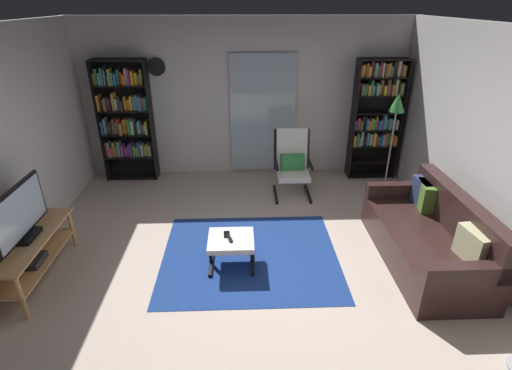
# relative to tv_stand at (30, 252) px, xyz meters

# --- Properties ---
(ground_plane) EXTENTS (7.02, 7.02, 0.00)m
(ground_plane) POSITION_rel_tv_stand_xyz_m (2.36, 0.04, -0.35)
(ground_plane) COLOR #C0AD9E
(wall_back) EXTENTS (5.60, 0.06, 2.60)m
(wall_back) POSITION_rel_tv_stand_xyz_m (2.36, 2.94, 0.95)
(wall_back) COLOR silver
(wall_back) RESTS_ON ground
(wall_right) EXTENTS (0.06, 6.00, 2.60)m
(wall_right) POSITION_rel_tv_stand_xyz_m (5.06, 0.04, 0.95)
(wall_right) COLOR silver
(wall_right) RESTS_ON ground
(glass_door_panel) EXTENTS (1.10, 0.01, 2.00)m
(glass_door_panel) POSITION_rel_tv_stand_xyz_m (2.67, 2.87, 0.70)
(glass_door_panel) COLOR silver
(area_rug) EXTENTS (2.11, 1.81, 0.01)m
(area_rug) POSITION_rel_tv_stand_xyz_m (2.38, 0.33, -0.34)
(area_rug) COLOR navy
(area_rug) RESTS_ON ground
(tv_stand) EXTENTS (0.46, 1.33, 0.53)m
(tv_stand) POSITION_rel_tv_stand_xyz_m (0.00, 0.00, 0.00)
(tv_stand) COLOR tan
(tv_stand) RESTS_ON ground
(television) EXTENTS (0.20, 0.96, 0.58)m
(television) POSITION_rel_tv_stand_xyz_m (0.00, 0.01, 0.46)
(television) COLOR black
(television) RESTS_ON tv_stand
(bookshelf_near_tv) EXTENTS (0.85, 0.30, 1.99)m
(bookshelf_near_tv) POSITION_rel_tv_stand_xyz_m (0.40, 2.74, 0.72)
(bookshelf_near_tv) COLOR black
(bookshelf_near_tv) RESTS_ON ground
(bookshelf_near_sofa) EXTENTS (0.79, 0.30, 1.99)m
(bookshelf_near_sofa) POSITION_rel_tv_stand_xyz_m (4.54, 2.66, 0.78)
(bookshelf_near_sofa) COLOR black
(bookshelf_near_sofa) RESTS_ON ground
(leather_sofa) EXTENTS (0.87, 1.90, 0.85)m
(leather_sofa) POSITION_rel_tv_stand_xyz_m (4.47, 0.17, -0.04)
(leather_sofa) COLOR #301D1C
(leather_sofa) RESTS_ON ground
(lounge_armchair) EXTENTS (0.56, 0.65, 1.02)m
(lounge_armchair) POSITION_rel_tv_stand_xyz_m (3.09, 2.02, 0.19)
(lounge_armchair) COLOR black
(lounge_armchair) RESTS_ON ground
(ottoman) EXTENTS (0.52, 0.48, 0.36)m
(ottoman) POSITION_rel_tv_stand_xyz_m (2.16, 0.17, -0.05)
(ottoman) COLOR white
(ottoman) RESTS_ON ground
(tv_remote) EXTENTS (0.08, 0.15, 0.02)m
(tv_remote) POSITION_rel_tv_stand_xyz_m (2.15, 0.15, 0.02)
(tv_remote) COLOR black
(tv_remote) RESTS_ON ottoman
(cell_phone) EXTENTS (0.08, 0.14, 0.01)m
(cell_phone) POSITION_rel_tv_stand_xyz_m (2.11, 0.24, 0.02)
(cell_phone) COLOR black
(cell_phone) RESTS_ON ottoman
(floor_lamp_by_shelf) EXTENTS (0.23, 0.23, 1.58)m
(floor_lamp_by_shelf) POSITION_rel_tv_stand_xyz_m (4.62, 2.05, 0.97)
(floor_lamp_by_shelf) COLOR #A5A5AD
(floor_lamp_by_shelf) RESTS_ON ground
(wall_clock) EXTENTS (0.29, 0.03, 0.29)m
(wall_clock) POSITION_rel_tv_stand_xyz_m (0.97, 2.86, 1.50)
(wall_clock) COLOR silver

